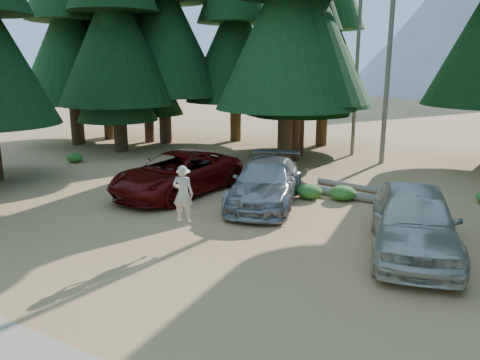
{
  "coord_description": "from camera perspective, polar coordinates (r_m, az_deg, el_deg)",
  "views": [
    {
      "loc": [
        6.24,
        -9.68,
        4.9
      ],
      "look_at": [
        -1.16,
        3.22,
        1.25
      ],
      "focal_mm": 35.0,
      "sensor_mm": 36.0,
      "label": 1
    }
  ],
  "objects": [
    {
      "name": "shrub_center_left",
      "position": [
        17.88,
        8.43,
        -1.38
      ],
      "size": [
        0.98,
        0.98,
        0.54
      ],
      "primitive_type": "ellipsoid",
      "color": "#236F21",
      "rests_on": "ground"
    },
    {
      "name": "shrub_left",
      "position": [
        22.74,
        1.95,
        1.91
      ],
      "size": [
        0.81,
        0.81,
        0.45
      ],
      "primitive_type": "ellipsoid",
      "color": "#236F21",
      "rests_on": "ground"
    },
    {
      "name": "forest_belt_north",
      "position": [
        25.92,
        15.37,
        2.4
      ],
      "size": [
        36.0,
        7.0,
        22.0
      ],
      "primitive_type": null,
      "color": "black",
      "rests_on": "ground"
    },
    {
      "name": "frisbee_player",
      "position": [
        13.03,
        -6.97,
        -1.65
      ],
      "size": [
        0.68,
        0.55,
        1.61
      ],
      "rotation": [
        0.0,
        0.0,
        3.45
      ],
      "color": "beige",
      "rests_on": "ground"
    },
    {
      "name": "snag_back",
      "position": [
        26.74,
        14.08,
        13.61
      ],
      "size": [
        0.2,
        0.2,
        10.0
      ],
      "primitive_type": "cylinder",
      "color": "#686553",
      "rests_on": "ground"
    },
    {
      "name": "silver_minivan_right",
      "position": [
        13.28,
        20.43,
        -4.59
      ],
      "size": [
        3.4,
        5.71,
        1.82
      ],
      "primitive_type": "imported",
      "rotation": [
        0.0,
        0.0,
        0.25
      ],
      "color": "beige",
      "rests_on": "ground"
    },
    {
      "name": "log_left",
      "position": [
        20.52,
        -3.39,
        0.43
      ],
      "size": [
        4.43,
        2.37,
        0.34
      ],
      "primitive_type": "cylinder",
      "rotation": [
        0.0,
        1.57,
        0.45
      ],
      "color": "#686553",
      "rests_on": "ground"
    },
    {
      "name": "shrub_far_left",
      "position": [
        20.57,
        -7.43,
        0.68
      ],
      "size": [
        1.01,
        1.01,
        0.56
      ],
      "primitive_type": "ellipsoid",
      "color": "#236F21",
      "rests_on": "ground"
    },
    {
      "name": "ground",
      "position": [
        12.52,
        -2.77,
        -9.28
      ],
      "size": [
        160.0,
        160.0,
        0.0
      ],
      "primitive_type": "plane",
      "color": "#AE764A",
      "rests_on": "ground"
    },
    {
      "name": "log_mid",
      "position": [
        19.53,
        13.48,
        -0.75
      ],
      "size": [
        3.04,
        0.67,
        0.25
      ],
      "primitive_type": "cylinder",
      "rotation": [
        0.0,
        1.57,
        -0.14
      ],
      "color": "#686553",
      "rests_on": "ground"
    },
    {
      "name": "mountain_peak",
      "position": [
        98.62,
        25.82,
        17.03
      ],
      "size": [
        48.0,
        50.0,
        28.0
      ],
      "color": "gray",
      "rests_on": "ground"
    },
    {
      "name": "snag_front",
      "position": [
        24.81,
        17.83,
        15.7
      ],
      "size": [
        0.24,
        0.24,
        12.0
      ],
      "primitive_type": "cylinder",
      "color": "#686553",
      "rests_on": "ground"
    },
    {
      "name": "shrub_center_right",
      "position": [
        17.88,
        12.44,
        -1.56
      ],
      "size": [
        0.98,
        0.98,
        0.54
      ],
      "primitive_type": "ellipsoid",
      "color": "#236F21",
      "rests_on": "ground"
    },
    {
      "name": "shrub_edge_west",
      "position": [
        25.81,
        -19.5,
        2.58
      ],
      "size": [
        0.86,
        0.86,
        0.47
      ],
      "primitive_type": "ellipsoid",
      "color": "#236F21",
      "rests_on": "ground"
    },
    {
      "name": "red_pickup",
      "position": [
        18.37,
        -7.64,
        0.81
      ],
      "size": [
        3.05,
        6.0,
        1.63
      ],
      "primitive_type": "imported",
      "rotation": [
        0.0,
        0.0,
        -0.06
      ],
      "color": "#5D0907",
      "rests_on": "ground"
    },
    {
      "name": "silver_minivan_center",
      "position": [
        16.92,
        3.17,
        -0.29
      ],
      "size": [
        3.7,
        5.85,
        1.58
      ],
      "primitive_type": "imported",
      "rotation": [
        0.0,
        0.0,
        0.3
      ],
      "color": "#929499",
      "rests_on": "ground"
    },
    {
      "name": "log_right",
      "position": [
        17.92,
        14.39,
        -1.97
      ],
      "size": [
        5.19,
        0.99,
        0.33
      ],
      "primitive_type": "cylinder",
      "rotation": [
        0.0,
        1.57,
        -0.13
      ],
      "color": "#686553",
      "rests_on": "ground"
    }
  ]
}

